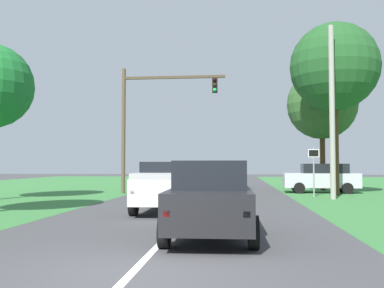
{
  "coord_description": "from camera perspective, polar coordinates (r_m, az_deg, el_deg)",
  "views": [
    {
      "loc": [
        1.73,
        -7.35,
        1.8
      ],
      "look_at": [
        -0.46,
        14.47,
        2.81
      ],
      "focal_mm": 41.04,
      "sensor_mm": 36.0,
      "label": 1
    }
  ],
  "objects": [
    {
      "name": "crossing_suv_far",
      "position": [
        28.89,
        16.49,
        -4.2
      ],
      "size": [
        4.64,
        2.12,
        1.84
      ],
      "color": "silver",
      "rests_on": "ground_plane"
    },
    {
      "name": "keep_moving_sign",
      "position": [
        25.22,
        15.54,
        -2.65
      ],
      "size": [
        0.6,
        0.09,
        2.76
      ],
      "color": "gray",
      "rests_on": "ground_plane"
    },
    {
      "name": "pickup_truck_lead",
      "position": [
        16.79,
        -3.11,
        -5.45
      ],
      "size": [
        2.34,
        5.19,
        1.89
      ],
      "color": "silver",
      "rests_on": "ground_plane"
    },
    {
      "name": "utility_pole_right",
      "position": [
        23.88,
        17.74,
        4.03
      ],
      "size": [
        0.28,
        0.28,
        9.05
      ],
      "primitive_type": "cylinder",
      "color": "#9E998E",
      "rests_on": "ground_plane"
    },
    {
      "name": "extra_tree_1",
      "position": [
        27.29,
        18.01,
        9.48
      ],
      "size": [
        5.14,
        5.14,
        10.07
      ],
      "color": "#4C351E",
      "rests_on": "ground_plane"
    },
    {
      "name": "red_suv_near",
      "position": [
        10.95,
        2.5,
        -6.91
      ],
      "size": [
        2.19,
        4.64,
        1.88
      ],
      "color": "black",
      "rests_on": "ground_plane"
    },
    {
      "name": "traffic_light",
      "position": [
        27.35,
        -5.63,
        4.19
      ],
      "size": [
        6.45,
        0.4,
        7.77
      ],
      "color": "brown",
      "rests_on": "ground_plane"
    },
    {
      "name": "ground_plane",
      "position": [
        18.1,
        0.23,
        -8.36
      ],
      "size": [
        120.0,
        120.0,
        0.0
      ],
      "primitive_type": "plane",
      "color": "#424244"
    },
    {
      "name": "oak_tree_right",
      "position": [
        32.02,
        16.53,
        4.92
      ],
      "size": [
        4.84,
        4.84,
        8.39
      ],
      "color": "#4C351E",
      "rests_on": "ground_plane"
    },
    {
      "name": "lane_centre_stripe",
      "position": [
        7.36,
        -8.37,
        -16.76
      ],
      "size": [
        0.16,
        39.15,
        0.01
      ],
      "primitive_type": "cube",
      "color": "white",
      "rests_on": "ground_plane"
    }
  ]
}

